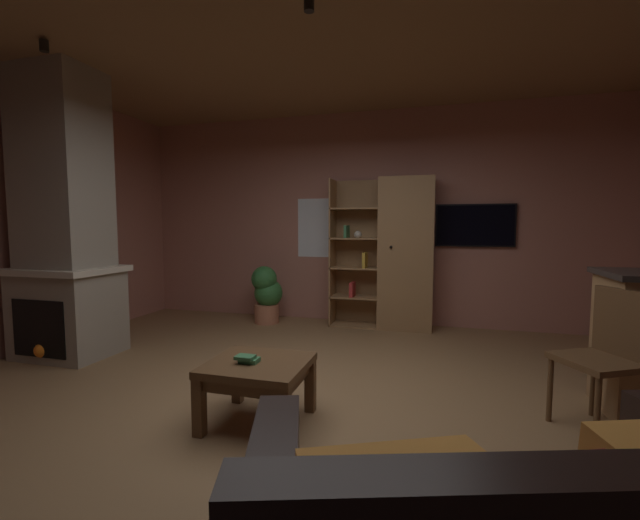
{
  "coord_description": "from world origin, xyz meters",
  "views": [
    {
      "loc": [
        0.9,
        -2.81,
        1.33
      ],
      "look_at": [
        0.0,
        0.4,
        1.05
      ],
      "focal_mm": 23.09,
      "sensor_mm": 36.0,
      "label": 1
    }
  ],
  "objects_px": {
    "stone_fireplace": "(64,229)",
    "wall_mounted_tv": "(475,225)",
    "coffee_table": "(258,374)",
    "dining_chair": "(608,350)",
    "table_book_1": "(245,357)",
    "table_book_0": "(249,360)",
    "potted_floor_plant": "(267,293)",
    "bookshelf_cabinet": "(399,254)"
  },
  "relations": [
    {
      "from": "stone_fireplace",
      "to": "wall_mounted_tv",
      "type": "distance_m",
      "value": 4.66
    },
    {
      "from": "wall_mounted_tv",
      "to": "coffee_table",
      "type": "bearing_deg",
      "value": -117.46
    },
    {
      "from": "coffee_table",
      "to": "dining_chair",
      "type": "relative_size",
      "value": 0.71
    },
    {
      "from": "table_book_1",
      "to": "wall_mounted_tv",
      "type": "relative_size",
      "value": 0.13
    },
    {
      "from": "table_book_0",
      "to": "wall_mounted_tv",
      "type": "distance_m",
      "value": 3.64
    },
    {
      "from": "table_book_0",
      "to": "potted_floor_plant",
      "type": "bearing_deg",
      "value": 110.77
    },
    {
      "from": "dining_chair",
      "to": "potted_floor_plant",
      "type": "relative_size",
      "value": 1.18
    },
    {
      "from": "table_book_0",
      "to": "table_book_1",
      "type": "bearing_deg",
      "value": -125.31
    },
    {
      "from": "stone_fireplace",
      "to": "potted_floor_plant",
      "type": "xyz_separation_m",
      "value": [
        1.4,
        1.85,
        -0.88
      ]
    },
    {
      "from": "stone_fireplace",
      "to": "wall_mounted_tv",
      "type": "xyz_separation_m",
      "value": [
        4.08,
        2.26,
        0.04
      ]
    },
    {
      "from": "coffee_table",
      "to": "table_book_1",
      "type": "xyz_separation_m",
      "value": [
        -0.06,
        -0.06,
        0.13
      ]
    },
    {
      "from": "bookshelf_cabinet",
      "to": "coffee_table",
      "type": "height_order",
      "value": "bookshelf_cabinet"
    },
    {
      "from": "bookshelf_cabinet",
      "to": "potted_floor_plant",
      "type": "distance_m",
      "value": 1.85
    },
    {
      "from": "bookshelf_cabinet",
      "to": "stone_fireplace",
      "type": "bearing_deg",
      "value": -147.05
    },
    {
      "from": "coffee_table",
      "to": "potted_floor_plant",
      "type": "bearing_deg",
      "value": 111.86
    },
    {
      "from": "table_book_0",
      "to": "coffee_table",
      "type": "bearing_deg",
      "value": 34.24
    },
    {
      "from": "dining_chair",
      "to": "wall_mounted_tv",
      "type": "relative_size",
      "value": 0.96
    },
    {
      "from": "bookshelf_cabinet",
      "to": "coffee_table",
      "type": "bearing_deg",
      "value": -103.33
    },
    {
      "from": "dining_chair",
      "to": "table_book_0",
      "type": "bearing_deg",
      "value": -166.15
    },
    {
      "from": "potted_floor_plant",
      "to": "stone_fireplace",
      "type": "bearing_deg",
      "value": -127.05
    },
    {
      "from": "dining_chair",
      "to": "table_book_1",
      "type": "bearing_deg",
      "value": -165.65
    },
    {
      "from": "table_book_1",
      "to": "dining_chair",
      "type": "height_order",
      "value": "dining_chair"
    },
    {
      "from": "dining_chair",
      "to": "wall_mounted_tv",
      "type": "height_order",
      "value": "wall_mounted_tv"
    },
    {
      "from": "potted_floor_plant",
      "to": "coffee_table",
      "type": "bearing_deg",
      "value": -68.14
    },
    {
      "from": "stone_fireplace",
      "to": "bookshelf_cabinet",
      "type": "height_order",
      "value": "stone_fireplace"
    },
    {
      "from": "stone_fireplace",
      "to": "potted_floor_plant",
      "type": "height_order",
      "value": "stone_fireplace"
    },
    {
      "from": "bookshelf_cabinet",
      "to": "table_book_1",
      "type": "xyz_separation_m",
      "value": [
        -0.75,
        -2.94,
        -0.5
      ]
    },
    {
      "from": "table_book_0",
      "to": "potted_floor_plant",
      "type": "xyz_separation_m",
      "value": [
        -1.03,
        2.72,
        -0.02
      ]
    },
    {
      "from": "bookshelf_cabinet",
      "to": "coffee_table",
      "type": "relative_size",
      "value": 2.96
    },
    {
      "from": "dining_chair",
      "to": "coffee_table",
      "type": "bearing_deg",
      "value": -166.64
    },
    {
      "from": "coffee_table",
      "to": "table_book_1",
      "type": "bearing_deg",
      "value": -138.54
    },
    {
      "from": "stone_fireplace",
      "to": "table_book_0",
      "type": "xyz_separation_m",
      "value": [
        2.43,
        -0.86,
        -0.85
      ]
    },
    {
      "from": "stone_fireplace",
      "to": "coffee_table",
      "type": "relative_size",
      "value": 4.37
    },
    {
      "from": "stone_fireplace",
      "to": "table_book_1",
      "type": "distance_m",
      "value": 2.7
    },
    {
      "from": "stone_fireplace",
      "to": "potted_floor_plant",
      "type": "relative_size",
      "value": 3.65
    },
    {
      "from": "coffee_table",
      "to": "table_book_0",
      "type": "xyz_separation_m",
      "value": [
        -0.05,
        -0.03,
        0.1
      ]
    },
    {
      "from": "table_book_0",
      "to": "dining_chair",
      "type": "height_order",
      "value": "dining_chair"
    },
    {
      "from": "table_book_0",
      "to": "wall_mounted_tv",
      "type": "height_order",
      "value": "wall_mounted_tv"
    },
    {
      "from": "coffee_table",
      "to": "potted_floor_plant",
      "type": "distance_m",
      "value": 2.89
    },
    {
      "from": "table_book_0",
      "to": "table_book_1",
      "type": "relative_size",
      "value": 1.02
    },
    {
      "from": "coffee_table",
      "to": "potted_floor_plant",
      "type": "xyz_separation_m",
      "value": [
        -1.08,
        2.68,
        0.08
      ]
    },
    {
      "from": "wall_mounted_tv",
      "to": "dining_chair",
      "type": "bearing_deg",
      "value": -76.69
    }
  ]
}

